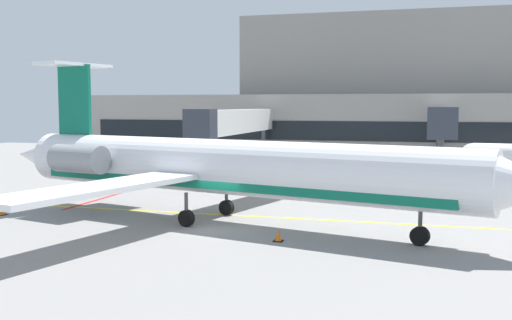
{
  "coord_description": "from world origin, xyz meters",
  "views": [
    {
      "loc": [
        10.7,
        -29.97,
        6.57
      ],
      "look_at": [
        0.04,
        7.68,
        3.0
      ],
      "focal_mm": 42.46,
      "sensor_mm": 36.0,
      "label": 1
    }
  ],
  "objects": [
    {
      "name": "ground",
      "position": [
        -0.0,
        0.0,
        -0.05
      ],
      "size": [
        120.0,
        120.0,
        0.11
      ],
      "color": "gray"
    },
    {
      "name": "fuel_tank",
      "position": [
        17.86,
        31.02,
        1.63
      ],
      "size": [
        8.29,
        3.24,
        2.94
      ],
      "color": "white",
      "rests_on": "ground"
    },
    {
      "name": "jet_bridge_east",
      "position": [
        -7.79,
        27.73,
        4.85
      ],
      "size": [
        2.4,
        23.02,
        6.23
      ],
      "color": "silver",
      "rests_on": "ground"
    },
    {
      "name": "regional_jet",
      "position": [
        -0.47,
        1.84,
        3.1
      ],
      "size": [
        33.9,
        26.6,
        9.24
      ],
      "color": "white",
      "rests_on": "ground"
    },
    {
      "name": "safety_cone_charlie",
      "position": [
        -13.66,
        0.27,
        0.25
      ],
      "size": [
        0.47,
        0.47,
        0.55
      ],
      "color": "orange",
      "rests_on": "ground"
    },
    {
      "name": "terminal_building",
      "position": [
        5.58,
        48.03,
        6.84
      ],
      "size": [
        73.14,
        15.33,
        17.96
      ],
      "color": "gray",
      "rests_on": "ground"
    },
    {
      "name": "pushback_tractor",
      "position": [
        6.53,
        13.01,
        0.86
      ],
      "size": [
        3.48,
        2.53,
        1.88
      ],
      "color": "#1E4CB2",
      "rests_on": "ground"
    },
    {
      "name": "jet_bridge_west",
      "position": [
        11.88,
        29.69,
        5.01
      ],
      "size": [
        2.4,
        19.16,
        6.4
      ],
      "color": "silver",
      "rests_on": "ground"
    },
    {
      "name": "safety_cone_alpha",
      "position": [
        13.84,
        8.78,
        0.25
      ],
      "size": [
        0.47,
        0.47,
        0.55
      ],
      "color": "orange",
      "rests_on": "ground"
    },
    {
      "name": "safety_cone_bravo",
      "position": [
        3.91,
        -2.04,
        0.25
      ],
      "size": [
        0.47,
        0.47,
        0.55
      ],
      "color": "orange",
      "rests_on": "ground"
    }
  ]
}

